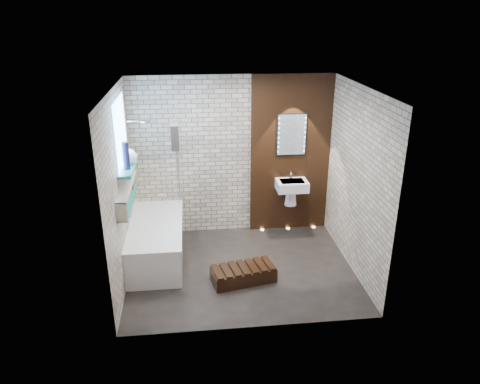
{
  "coord_description": "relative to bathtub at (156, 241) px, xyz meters",
  "views": [
    {
      "loc": [
        -0.66,
        -5.67,
        3.54
      ],
      "look_at": [
        0.0,
        0.15,
        1.15
      ],
      "focal_mm": 34.08,
      "sensor_mm": 36.0,
      "label": 1
    }
  ],
  "objects": [
    {
      "name": "walnut_panel",
      "position": [
        2.17,
        0.82,
        1.01
      ],
      "size": [
        1.3,
        0.06,
        2.6
      ],
      "primitive_type": "cube",
      "color": "black",
      "rests_on": "ground"
    },
    {
      "name": "towel",
      "position": [
        0.35,
        0.15,
        1.56
      ],
      "size": [
        0.1,
        0.27,
        0.35
      ],
      "primitive_type": "cube",
      "color": "black",
      "rests_on": "bath_screen"
    },
    {
      "name": "sill_vases",
      "position": [
        -0.28,
        -0.14,
        1.38
      ],
      "size": [
        0.21,
        0.36,
        0.37
      ],
      "color": "#131635",
      "rests_on": "clerestory_window"
    },
    {
      "name": "clerestory_window",
      "position": [
        -0.34,
        -0.1,
        1.61
      ],
      "size": [
        0.18,
        1.0,
        0.94
      ],
      "color": "#7FADE0",
      "rests_on": "room_shell"
    },
    {
      "name": "walnut_step",
      "position": [
        1.22,
        -0.75,
        -0.19
      ],
      "size": [
        0.93,
        0.55,
        0.19
      ],
      "primitive_type": "cube",
      "rotation": [
        0.0,
        0.0,
        0.2
      ],
      "color": "black",
      "rests_on": "ground"
    },
    {
      "name": "room_shell",
      "position": [
        1.22,
        -0.45,
        1.01
      ],
      "size": [
        3.24,
        3.2,
        2.6
      ],
      "color": "gray",
      "rests_on": "ground"
    },
    {
      "name": "washbasin",
      "position": [
        2.17,
        0.62,
        0.5
      ],
      "size": [
        0.5,
        0.36,
        0.58
      ],
      "color": "white",
      "rests_on": "walnut_panel"
    },
    {
      "name": "led_mirror",
      "position": [
        2.17,
        0.78,
        1.36
      ],
      "size": [
        0.5,
        0.02,
        0.7
      ],
      "color": "black",
      "rests_on": "walnut_panel"
    },
    {
      "name": "floor_uplights",
      "position": [
        2.17,
        0.75,
        -0.29
      ],
      "size": [
        0.96,
        0.06,
        0.01
      ],
      "color": "#FFD899",
      "rests_on": "ground"
    },
    {
      "name": "bathtub",
      "position": [
        0.0,
        0.0,
        0.0
      ],
      "size": [
        0.79,
        1.74,
        0.7
      ],
      "color": "white",
      "rests_on": "ground"
    },
    {
      "name": "niche_bottles",
      "position": [
        -0.31,
        -0.29,
        0.88
      ],
      "size": [
        0.07,
        0.94,
        0.17
      ],
      "color": "maroon",
      "rests_on": "display_niche"
    },
    {
      "name": "display_niche",
      "position": [
        -0.31,
        -0.3,
        0.91
      ],
      "size": [
        0.14,
        1.3,
        0.26
      ],
      "color": "#227C72",
      "rests_on": "room_shell"
    },
    {
      "name": "shower_head",
      "position": [
        -0.08,
        0.5,
        1.71
      ],
      "size": [
        0.18,
        0.18,
        0.02
      ],
      "primitive_type": "cylinder",
      "color": "silver",
      "rests_on": "room_shell"
    },
    {
      "name": "ground",
      "position": [
        1.22,
        -0.45,
        -0.29
      ],
      "size": [
        3.2,
        3.2,
        0.0
      ],
      "primitive_type": "plane",
      "color": "black",
      "rests_on": "ground"
    },
    {
      "name": "bath_screen",
      "position": [
        0.35,
        0.44,
        0.99
      ],
      "size": [
        0.01,
        0.78,
        1.4
      ],
      "primitive_type": "cube",
      "color": "white",
      "rests_on": "bathtub"
    }
  ]
}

